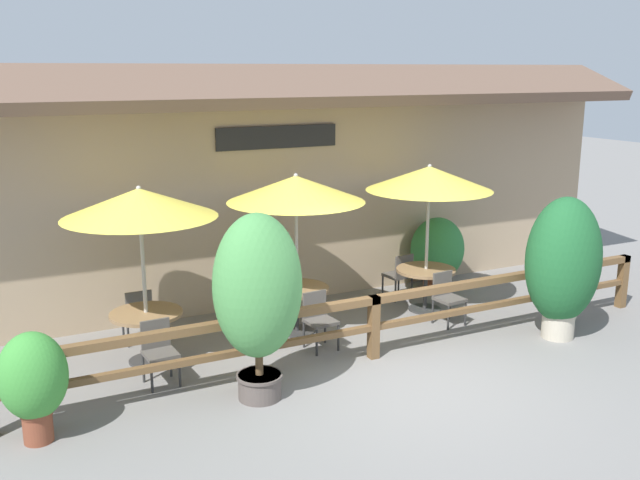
{
  "coord_description": "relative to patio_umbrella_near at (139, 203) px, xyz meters",
  "views": [
    {
      "loc": [
        -5.1,
        -7.35,
        4.14
      ],
      "look_at": [
        -0.65,
        1.51,
        1.76
      ],
      "focal_mm": 40.0,
      "sensor_mm": 36.0,
      "label": 1
    }
  ],
  "objects": [
    {
      "name": "chair_near_streetside",
      "position": [
        -0.03,
        -0.8,
        -1.85
      ],
      "size": [
        0.44,
        0.44,
        0.86
      ],
      "rotation": [
        0.0,
        0.0,
        0.05
      ],
      "color": "#514C47",
      "rests_on": "ground"
    },
    {
      "name": "patio_umbrella_far",
      "position": [
        4.9,
        0.08,
        0.0
      ],
      "size": [
        2.16,
        2.16,
        2.58
      ],
      "color": "#B7B2A8",
      "rests_on": "ground"
    },
    {
      "name": "dining_table_far",
      "position": [
        4.9,
        0.08,
        -1.73
      ],
      "size": [
        1.04,
        1.04,
        0.75
      ],
      "color": "olive",
      "rests_on": "ground"
    },
    {
      "name": "potted_plant_small_flowering",
      "position": [
        -1.67,
        -1.72,
        -1.58
      ],
      "size": [
        0.77,
        0.69,
        1.32
      ],
      "color": "brown",
      "rests_on": "ground"
    },
    {
      "name": "patio_railing",
      "position": [
        2.98,
        -1.36,
        -1.64
      ],
      "size": [
        10.4,
        0.14,
        0.95
      ],
      "color": "brown",
      "rests_on": "ground"
    },
    {
      "name": "potted_plant_tall_tropical",
      "position": [
        6.02,
        -1.95,
        -1.12
      ],
      "size": [
        1.2,
        1.08,
        2.26
      ],
      "color": "#B7AD99",
      "rests_on": "ground"
    },
    {
      "name": "dining_table_near",
      "position": [
        -0.0,
        -0.0,
        -1.73
      ],
      "size": [
        1.04,
        1.04,
        0.75
      ],
      "color": "olive",
      "rests_on": "ground"
    },
    {
      "name": "chair_middle_wallside",
      "position": [
        2.45,
        0.86,
        -1.85
      ],
      "size": [
        0.47,
        0.47,
        0.86
      ],
      "rotation": [
        0.0,
        0.0,
        3.01
      ],
      "color": "#514C47",
      "rests_on": "ground"
    },
    {
      "name": "chair_near_wallside",
      "position": [
        0.05,
        0.8,
        -1.85
      ],
      "size": [
        0.42,
        0.42,
        0.86
      ],
      "rotation": [
        0.0,
        0.0,
        3.14
      ],
      "color": "#514C47",
      "rests_on": "ground"
    },
    {
      "name": "chair_middle_streetside",
      "position": [
        2.44,
        -0.64,
        -1.85
      ],
      "size": [
        0.45,
        0.45,
        0.86
      ],
      "rotation": [
        0.0,
        0.0,
        0.08
      ],
      "color": "#514C47",
      "rests_on": "ground"
    },
    {
      "name": "chair_far_wallside",
      "position": [
        4.83,
        0.8,
        -1.85
      ],
      "size": [
        0.46,
        0.46,
        0.86
      ],
      "rotation": [
        0.0,
        0.0,
        3.25
      ],
      "color": "#514C47",
      "rests_on": "ground"
    },
    {
      "name": "dining_table_middle",
      "position": [
        2.43,
        0.11,
        -1.73
      ],
      "size": [
        1.04,
        1.04,
        0.75
      ],
      "color": "olive",
      "rests_on": "ground"
    },
    {
      "name": "potted_plant_corner_fern",
      "position": [
        1.0,
        -1.83,
        -0.9
      ],
      "size": [
        1.14,
        1.02,
        2.44
      ],
      "color": "#564C47",
      "rests_on": "ground"
    },
    {
      "name": "ground_plane",
      "position": [
        2.98,
        -2.41,
        -2.34
      ],
      "size": [
        60.0,
        60.0,
        0.0
      ],
      "primitive_type": "plane",
      "color": "slate"
    },
    {
      "name": "patio_umbrella_near",
      "position": [
        0.0,
        0.0,
        0.0
      ],
      "size": [
        2.16,
        2.16,
        2.58
      ],
      "color": "#B7B2A8",
      "rests_on": "ground"
    },
    {
      "name": "building_facade",
      "position": [
        2.98,
        1.7,
        -0.17
      ],
      "size": [
        14.28,
        1.49,
        4.23
      ],
      "color": "tan",
      "rests_on": "ground"
    },
    {
      "name": "chair_far_streetside",
      "position": [
        4.83,
        -0.64,
        -1.85
      ],
      "size": [
        0.46,
        0.46,
        0.86
      ],
      "rotation": [
        0.0,
        0.0,
        0.1
      ],
      "color": "#514C47",
      "rests_on": "ground"
    },
    {
      "name": "patio_umbrella_middle",
      "position": [
        2.43,
        0.11,
        0.0
      ],
      "size": [
        2.16,
        2.16,
        2.58
      ],
      "color": "#B7B2A8",
      "rests_on": "ground"
    },
    {
      "name": "potted_plant_entrance_palm",
      "position": [
        5.91,
        1.14,
        -1.62
      ],
      "size": [
        1.07,
        0.96,
        1.37
      ],
      "color": "brown",
      "rests_on": "ground"
    }
  ]
}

